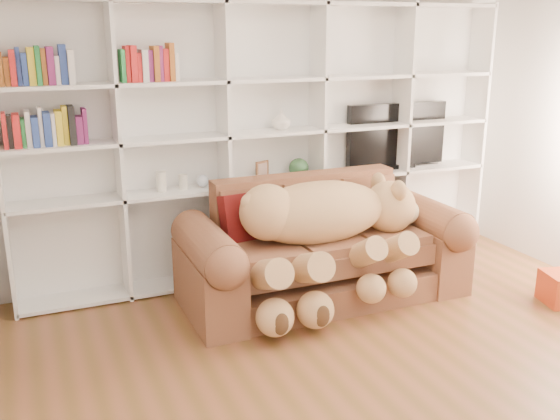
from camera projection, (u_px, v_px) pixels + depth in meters
name	position (u px, v px, depth m)	size (l,w,h in m)	color
floor	(418.00, 403.00, 3.74)	(5.00, 5.00, 0.00)	brown
wall_back	(263.00, 123.00, 5.58)	(5.00, 0.02, 2.70)	silver
bookshelf	(244.00, 132.00, 5.38)	(4.43, 0.35, 2.40)	white
sofa	(322.00, 254.00, 5.17)	(2.32, 1.00, 0.97)	brown
teddy_bear	(325.00, 227.00, 4.89)	(1.68, 0.94, 0.98)	tan
throw_pillow	(246.00, 218.00, 5.00)	(0.41, 0.13, 0.41)	#59100F
tv	(396.00, 136.00, 5.99)	(1.05, 0.18, 0.62)	black
picture_frame	(262.00, 171.00, 5.48)	(0.14, 0.03, 0.17)	brown
green_vase	(299.00, 168.00, 5.62)	(0.18, 0.18, 0.18)	#316136
figurine_tall	(161.00, 182.00, 5.15)	(0.08, 0.08, 0.17)	silver
figurine_short	(183.00, 182.00, 5.22)	(0.07, 0.07, 0.13)	silver
snow_globe	(203.00, 181.00, 5.29)	(0.10, 0.10, 0.10)	silver
shelf_vase	(281.00, 120.00, 5.43)	(0.16, 0.16, 0.17)	white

